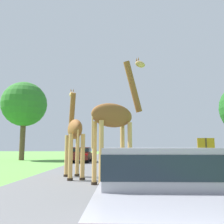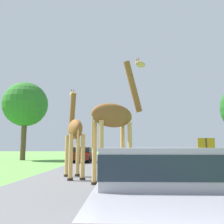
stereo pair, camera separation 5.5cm
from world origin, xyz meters
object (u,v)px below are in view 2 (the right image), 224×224
at_px(giraffe_companion, 75,132).
at_px(car_queue_left, 83,154).
at_px(car_lead_maroon, 154,192).
at_px(tree_far_right, 25,105).
at_px(sign_post, 207,152).
at_px(car_far_ahead, 110,153).
at_px(giraffe_near_road, 115,119).
at_px(car_queue_right, 136,157).

bearing_deg(giraffe_companion, car_queue_left, 77.87).
relative_size(car_lead_maroon, tree_far_right, 0.46).
height_order(giraffe_companion, sign_post, giraffe_companion).
bearing_deg(car_far_ahead, tree_far_right, -168.40).
xyz_separation_m(giraffe_near_road, sign_post, (3.74, 0.14, -1.37)).
xyz_separation_m(car_far_ahead, sign_post, (4.79, -18.62, 0.57)).
distance_m(car_lead_maroon, tree_far_right, 26.12).
distance_m(car_lead_maroon, sign_post, 6.90).
relative_size(car_lead_maroon, car_queue_right, 0.96).
relative_size(giraffe_companion, car_queue_left, 1.18).
bearing_deg(giraffe_companion, car_far_ahead, 67.63).
xyz_separation_m(car_queue_left, sign_post, (7.20, -13.25, 0.50)).
relative_size(giraffe_near_road, car_queue_left, 1.42).
bearing_deg(giraffe_near_road, car_queue_left, 158.00).
bearing_deg(sign_post, giraffe_near_road, -177.80).
xyz_separation_m(car_queue_right, car_queue_left, (-4.86, 4.71, 0.05)).
distance_m(car_queue_right, car_queue_left, 6.77).
xyz_separation_m(giraffe_companion, tree_far_right, (-8.73, 15.09, 4.14)).
bearing_deg(tree_far_right, car_queue_left, -24.91).
height_order(car_queue_right, car_queue_left, car_queue_left).
distance_m(giraffe_companion, car_queue_left, 11.88).
xyz_separation_m(car_lead_maroon, sign_post, (3.04, 6.17, 0.50)).
bearing_deg(car_far_ahead, car_queue_left, -114.10).
distance_m(giraffe_near_road, giraffe_companion, 2.68).
relative_size(car_queue_left, car_far_ahead, 0.82).
bearing_deg(car_queue_right, giraffe_near_road, -99.16).
height_order(giraffe_companion, car_lead_maroon, giraffe_companion).
xyz_separation_m(giraffe_near_road, car_far_ahead, (-1.06, 18.77, -1.94)).
xyz_separation_m(giraffe_companion, car_lead_maroon, (2.73, -7.71, -1.40)).
height_order(giraffe_near_road, car_queue_right, giraffe_near_road).
bearing_deg(sign_post, car_lead_maroon, -116.19).
relative_size(giraffe_near_road, giraffe_companion, 1.21).
bearing_deg(car_queue_left, car_far_ahead, 65.90).
bearing_deg(car_queue_right, car_queue_left, 135.93).
bearing_deg(tree_far_right, car_far_ahead, 11.60).
xyz_separation_m(giraffe_near_road, car_queue_left, (-3.46, 13.39, -1.87)).
bearing_deg(car_far_ahead, giraffe_companion, -93.26).
distance_m(car_queue_right, sign_post, 8.87).
height_order(giraffe_companion, car_queue_left, giraffe_companion).
bearing_deg(sign_post, giraffe_companion, 165.05).
xyz_separation_m(car_queue_left, car_far_ahead, (2.41, 5.38, -0.07)).
height_order(giraffe_near_road, car_queue_left, giraffe_near_road).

